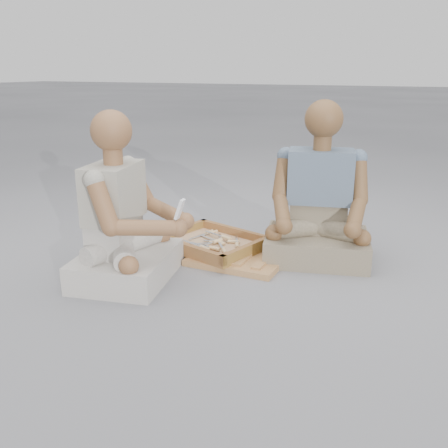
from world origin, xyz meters
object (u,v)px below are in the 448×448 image
at_px(craftsman, 124,224).
at_px(companion, 319,208).
at_px(tool_tray, 212,243).
at_px(carved_panel, 236,260).

xyz_separation_m(craftsman, companion, (0.84, 0.72, 0.00)).
relative_size(tool_tray, craftsman, 0.75).
xyz_separation_m(carved_panel, companion, (0.39, 0.27, 0.29)).
distance_m(carved_panel, companion, 0.56).
xyz_separation_m(tool_tray, companion, (0.59, 0.18, 0.24)).
bearing_deg(craftsman, companion, 118.80).
distance_m(craftsman, companion, 1.10).
relative_size(carved_panel, craftsman, 0.59).
relative_size(carved_panel, companion, 0.57).
bearing_deg(companion, carved_panel, 20.74).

